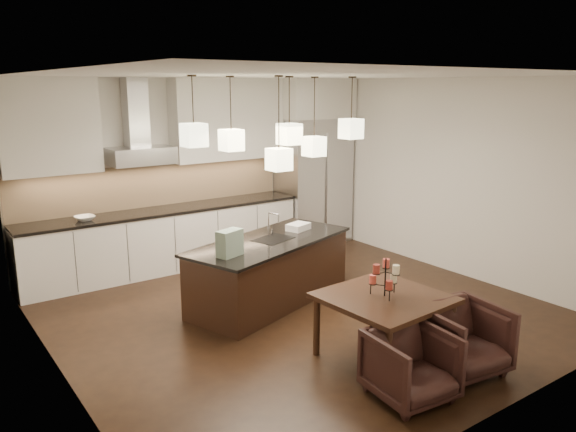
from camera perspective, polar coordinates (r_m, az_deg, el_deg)
floor at (r=6.97m, az=0.97°, el=-9.64°), size 5.50×5.50×0.02m
ceiling at (r=6.43m, az=1.07°, el=14.23°), size 5.50×5.50×0.02m
wall_back at (r=8.89m, az=-9.68°, el=4.61°), size 5.50×0.02×2.80m
wall_front at (r=4.70m, az=21.54°, el=-3.67°), size 5.50×0.02×2.80m
wall_left at (r=5.42m, az=-23.11°, el=-1.65°), size 0.02×5.50×2.80m
wall_right at (r=8.47m, az=16.22°, el=3.86°), size 0.02×5.50×2.80m
refrigerator at (r=9.73m, az=2.59°, el=3.56°), size 1.20×0.72×2.15m
fridge_panel at (r=9.60m, az=2.67°, el=11.83°), size 1.26×0.72×0.65m
lower_cabinets at (r=8.54m, az=-12.22°, el=-2.44°), size 4.21×0.62×0.88m
countertop at (r=8.43m, az=-12.37°, el=0.57°), size 4.21×0.66×0.04m
backsplash at (r=8.64m, az=-13.28°, el=3.09°), size 4.21×0.02×0.63m
upper_cab_left at (r=7.94m, az=-23.17°, el=8.38°), size 1.25×0.35×1.25m
upper_cab_right at (r=8.90m, az=-6.09°, el=9.75°), size 1.85×0.35×1.25m
hood_canopy at (r=8.23m, az=-14.72°, el=5.95°), size 0.90×0.52×0.24m
hood_chimney at (r=8.29m, az=-15.24°, el=10.13°), size 0.30×0.28×0.96m
fruit_bowl at (r=8.00m, az=-19.95°, el=-0.20°), size 0.29×0.29×0.06m
island_body at (r=7.11m, az=-1.84°, el=-5.73°), size 2.37×1.51×0.78m
island_top at (r=6.99m, az=-1.86°, el=-2.58°), size 2.46×1.60×0.04m
faucet at (r=7.07m, az=-1.99°, el=-0.86°), size 0.15×0.23×0.34m
tote_bag at (r=6.33m, az=-5.95°, el=-2.75°), size 0.33×0.24×0.30m
food_container at (r=7.45m, az=1.05°, el=-1.10°), size 0.35×0.29×0.09m
dining_table at (r=5.79m, az=9.65°, el=-11.05°), size 1.16×1.16×0.66m
candelabra at (r=5.60m, az=9.86°, el=-6.14°), size 0.34×0.34×0.39m
candle_a at (r=5.70m, az=10.67°, el=-6.22°), size 0.07×0.07×0.09m
candle_b at (r=5.64m, az=8.61°, el=-6.37°), size 0.07×0.07×0.09m
candle_c at (r=5.50m, az=10.24°, el=-6.92°), size 0.07×0.07×0.09m
candle_d at (r=5.69m, az=9.94°, el=-4.74°), size 0.07×0.07×0.09m
candle_e at (r=5.50m, az=8.97°, el=-5.33°), size 0.07×0.07×0.09m
candle_f at (r=5.51m, az=10.92°, el=-5.37°), size 0.07×0.07×0.09m
armchair_left at (r=5.16m, az=12.39°, el=-14.63°), size 0.73×0.74×0.62m
armchair_right at (r=5.71m, az=17.32°, el=-11.82°), size 0.80×0.82×0.67m
pendant_a at (r=6.38m, az=-9.54°, el=8.11°), size 0.24×0.24×0.26m
pendant_b at (r=6.93m, az=-5.78°, el=7.68°), size 0.24×0.24×0.26m
pendant_c at (r=6.98m, az=0.13°, el=8.32°), size 0.24×0.24×0.26m
pendant_d at (r=7.50m, az=2.65°, el=7.09°), size 0.24×0.24×0.26m
pendant_e at (r=7.44m, az=6.42°, el=8.80°), size 0.24×0.24×0.26m
pendant_f at (r=6.63m, az=-0.92°, el=5.77°), size 0.24×0.24×0.26m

